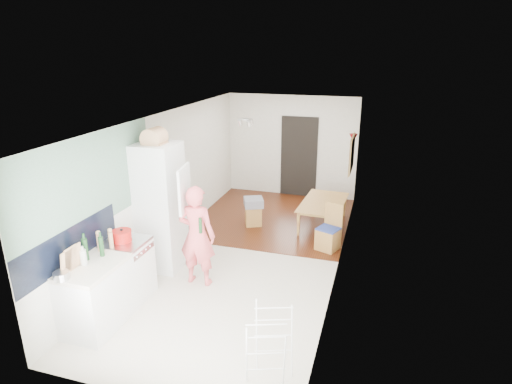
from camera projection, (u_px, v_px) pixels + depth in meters
The scene contains 32 objects.
room_shell at pixel (248, 190), 7.36m from camera, with size 3.20×7.00×2.50m, color beige, non-canonical shape.
floor at pixel (248, 255), 7.76m from camera, with size 3.20×7.00×0.01m, color beige.
wood_floor_overlay at pixel (274, 218), 9.44m from camera, with size 3.20×3.30×0.01m, color #511C0E.
sage_wall_panel at pixel (91, 182), 5.79m from camera, with size 0.02×3.00×1.30m, color gray.
tile_splashback at pixel (71, 246), 5.52m from camera, with size 0.02×1.90×0.50m, color black.
doorway_recess at pixel (299, 157), 10.54m from camera, with size 0.90×0.04×2.00m, color black.
base_cabinet at pixel (96, 298), 5.67m from camera, with size 0.60×0.90×0.86m, color white.
worktop at pixel (92, 267), 5.52m from camera, with size 0.62×0.92×0.06m, color beige.
range_cooker at pixel (128, 270), 6.35m from camera, with size 0.60×0.60×0.88m, color white.
cooker_top at pixel (125, 242), 6.20m from camera, with size 0.60×0.60×0.04m, color #B7B7BA.
fridge_housing at pixel (160, 207), 7.06m from camera, with size 0.66×0.66×2.15m, color white.
fridge_door at pixel (184, 189), 6.46m from camera, with size 0.56×0.04×0.70m, color white.
fridge_interior at pixel (176, 181), 6.82m from camera, with size 0.02×0.52×0.66m, color white.
pinboard at pixel (352, 154), 8.55m from camera, with size 0.03×0.90×0.70m, color tan.
pinboard_frame at pixel (351, 154), 8.55m from camera, with size 0.01×0.94×0.74m, color #AE853C.
wall_sconce at pixel (353, 138), 9.08m from camera, with size 0.18×0.18×0.16m, color maroon.
person at pixel (197, 227), 6.57m from camera, with size 0.70×0.46×1.92m, color #F15E63.
dining_table at pixel (324, 216), 8.96m from camera, with size 1.29×0.72×0.45m, color #AE853C.
dining_chair at pixel (329, 228), 7.84m from camera, with size 0.37×0.37×0.87m, color #AE853C, non-canonical shape.
stool at pixel (253, 216), 9.00m from camera, with size 0.33×0.33×0.43m, color #AE853C, non-canonical shape.
grey_drape at pixel (254, 202), 8.89m from camera, with size 0.38×0.38×0.17m, color slate.
drying_rack at pixel (270, 347), 4.74m from camera, with size 0.44×0.40×0.86m, color white, non-canonical shape.
bread_bin at pixel (154, 138), 6.65m from camera, with size 0.34×0.33×0.18m, color tan, non-canonical shape.
red_casserole at pixel (122, 236), 6.17m from camera, with size 0.28×0.28×0.16m, color red.
steel_pan at pixel (61, 276), 5.17m from camera, with size 0.19×0.19×0.10m, color #B7B7BA.
held_bottle at pixel (200, 226), 6.38m from camera, with size 0.05×0.05×0.24m, color #183E1C.
bottle_a at pixel (85, 249), 5.60m from camera, with size 0.07×0.07×0.31m, color #183E1C.
bottle_b at pixel (101, 247), 5.71m from camera, with size 0.06×0.06×0.28m, color #183E1C.
bottle_c at pixel (83, 257), 5.49m from camera, with size 0.09×0.09×0.21m, color beige.
pepper_mill_front at pixel (99, 243), 5.86m from camera, with size 0.06×0.06×0.24m, color tan.
pepper_mill_back at pixel (111, 240), 5.97m from camera, with size 0.06×0.06×0.22m, color tan.
chopping_boards at pixel (71, 259), 5.31m from camera, with size 0.04×0.25×0.34m, color tan, non-canonical shape.
Camera 1 is at (2.15, -6.63, 3.60)m, focal length 30.00 mm.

